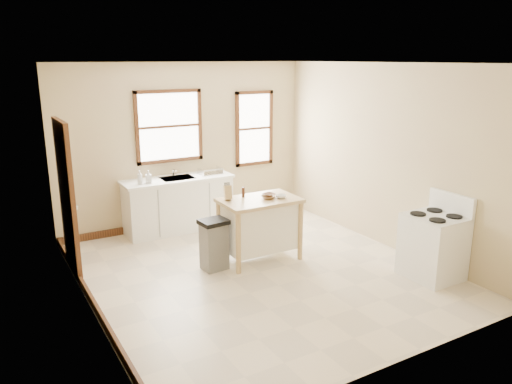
% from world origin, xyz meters
% --- Properties ---
extents(floor, '(5.00, 5.00, 0.00)m').
position_xyz_m(floor, '(0.00, 0.00, 0.00)').
color(floor, beige).
rests_on(floor, ground).
extents(ceiling, '(5.00, 5.00, 0.00)m').
position_xyz_m(ceiling, '(0.00, 0.00, 2.80)').
color(ceiling, white).
rests_on(ceiling, ground).
extents(wall_back, '(4.50, 0.04, 2.80)m').
position_xyz_m(wall_back, '(0.00, 2.50, 1.40)').
color(wall_back, tan).
rests_on(wall_back, ground).
extents(wall_left, '(0.04, 5.00, 2.80)m').
position_xyz_m(wall_left, '(-2.25, 0.00, 1.40)').
color(wall_left, tan).
rests_on(wall_left, ground).
extents(wall_right, '(0.04, 5.00, 2.80)m').
position_xyz_m(wall_right, '(2.25, 0.00, 1.40)').
color(wall_right, tan).
rests_on(wall_right, ground).
extents(window_main, '(1.17, 0.06, 1.22)m').
position_xyz_m(window_main, '(-0.30, 2.48, 1.75)').
color(window_main, '#371E0F').
rests_on(window_main, wall_back).
extents(window_side, '(0.77, 0.06, 1.37)m').
position_xyz_m(window_side, '(1.35, 2.48, 1.60)').
color(window_side, '#371E0F').
rests_on(window_side, wall_back).
extents(door_left, '(0.06, 0.90, 2.10)m').
position_xyz_m(door_left, '(-2.21, 1.30, 1.05)').
color(door_left, '#371E0F').
rests_on(door_left, ground).
extents(baseboard_back, '(4.50, 0.04, 0.12)m').
position_xyz_m(baseboard_back, '(0.00, 2.47, 0.06)').
color(baseboard_back, '#371E0F').
rests_on(baseboard_back, ground).
extents(baseboard_left, '(0.04, 5.00, 0.12)m').
position_xyz_m(baseboard_left, '(-2.22, 0.00, 0.06)').
color(baseboard_left, '#371E0F').
rests_on(baseboard_left, ground).
extents(sink_counter, '(1.86, 0.62, 0.92)m').
position_xyz_m(sink_counter, '(-0.30, 2.20, 0.46)').
color(sink_counter, white).
rests_on(sink_counter, ground).
extents(faucet, '(0.03, 0.03, 0.22)m').
position_xyz_m(faucet, '(-0.30, 2.38, 1.03)').
color(faucet, silver).
rests_on(faucet, sink_counter).
extents(soap_bottle_a, '(0.11, 0.11, 0.22)m').
position_xyz_m(soap_bottle_a, '(-0.97, 2.10, 1.03)').
color(soap_bottle_a, '#B2B2B2').
rests_on(soap_bottle_a, sink_counter).
extents(soap_bottle_b, '(0.12, 0.12, 0.21)m').
position_xyz_m(soap_bottle_b, '(-0.82, 2.10, 1.02)').
color(soap_bottle_b, '#B2B2B2').
rests_on(soap_bottle_b, sink_counter).
extents(dish_rack, '(0.43, 0.35, 0.10)m').
position_xyz_m(dish_rack, '(0.30, 2.17, 0.97)').
color(dish_rack, silver).
rests_on(dish_rack, sink_counter).
extents(kitchen_island, '(1.12, 0.72, 0.91)m').
position_xyz_m(kitchen_island, '(0.24, 0.41, 0.46)').
color(kitchen_island, tan).
rests_on(kitchen_island, ground).
extents(knife_block, '(0.12, 0.12, 0.20)m').
position_xyz_m(knife_block, '(-0.17, 0.59, 1.01)').
color(knife_block, '#DDAF74').
rests_on(knife_block, kitchen_island).
extents(pepper_grinder, '(0.06, 0.06, 0.15)m').
position_xyz_m(pepper_grinder, '(0.08, 0.61, 0.99)').
color(pepper_grinder, '#3F1F11').
rests_on(pepper_grinder, kitchen_island).
extents(bowl_a, '(0.21, 0.21, 0.05)m').
position_xyz_m(bowl_a, '(0.34, 0.35, 0.94)').
color(bowl_a, brown).
rests_on(bowl_a, kitchen_island).
extents(bowl_b, '(0.22, 0.22, 0.04)m').
position_xyz_m(bowl_b, '(0.43, 0.45, 0.94)').
color(bowl_b, brown).
rests_on(bowl_b, kitchen_island).
extents(bowl_c, '(0.18, 0.18, 0.05)m').
position_xyz_m(bowl_c, '(0.53, 0.29, 0.94)').
color(bowl_c, white).
rests_on(bowl_c, kitchen_island).
extents(trash_bin, '(0.39, 0.34, 0.72)m').
position_xyz_m(trash_bin, '(-0.49, 0.42, 0.36)').
color(trash_bin, slate).
rests_on(trash_bin, ground).
extents(gas_stove, '(0.70, 0.70, 1.13)m').
position_xyz_m(gas_stove, '(1.92, -1.29, 0.57)').
color(gas_stove, white).
rests_on(gas_stove, ground).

